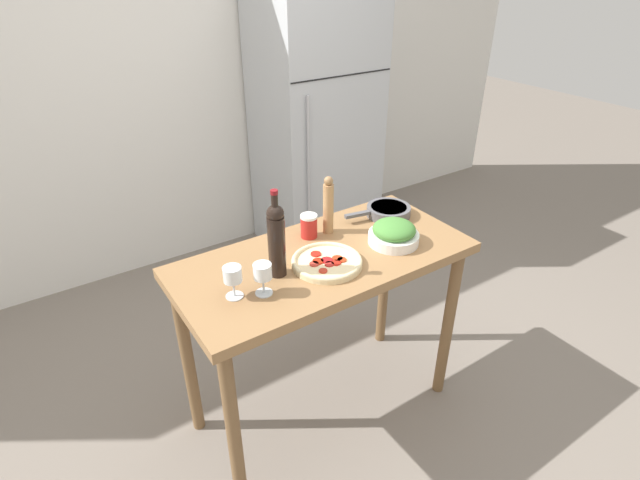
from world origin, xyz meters
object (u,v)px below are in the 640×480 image
(pepper_mill, at_px, (328,206))
(salt_canister, at_px, (309,226))
(refrigerator, at_px, (316,126))
(wine_glass_near, at_px, (263,273))
(salad_bowl, at_px, (394,233))
(homemade_pizza, at_px, (327,262))
(wine_glass_far, at_px, (233,276))
(cast_iron_skillet, at_px, (388,211))
(wine_bottle, at_px, (276,238))

(pepper_mill, bearing_deg, salt_canister, 173.82)
(refrigerator, bearing_deg, wine_glass_near, -128.82)
(salt_canister, bearing_deg, refrigerator, 55.56)
(salad_bowl, bearing_deg, homemade_pizza, 177.71)
(wine_glass_far, relative_size, salad_bowl, 0.58)
(cast_iron_skillet, bearing_deg, wine_glass_far, -168.31)
(homemade_pizza, bearing_deg, pepper_mill, 54.40)
(wine_glass_far, distance_m, salad_bowl, 0.76)
(refrigerator, bearing_deg, salt_canister, -124.44)
(wine_glass_near, bearing_deg, salad_bowl, 1.44)
(wine_glass_near, distance_m, pepper_mill, 0.54)
(wine_bottle, bearing_deg, salt_canister, 34.93)
(wine_glass_near, xyz_separation_m, salad_bowl, (0.65, 0.02, -0.04))
(wine_glass_near, distance_m, cast_iron_skillet, 0.84)
(wine_glass_far, height_order, homemade_pizza, wine_glass_far)
(wine_bottle, bearing_deg, wine_glass_far, -168.96)
(wine_glass_near, distance_m, homemade_pizza, 0.32)
(wine_bottle, relative_size, salt_canister, 3.38)
(refrigerator, relative_size, cast_iron_skillet, 5.52)
(salt_canister, distance_m, cast_iron_skillet, 0.43)
(refrigerator, xyz_separation_m, homemade_pizza, (-0.97, -1.56, 0.00))
(wine_glass_near, distance_m, salad_bowl, 0.66)
(wine_glass_near, xyz_separation_m, wine_glass_far, (-0.10, 0.04, 0.00))
(refrigerator, height_order, pepper_mill, refrigerator)
(refrigerator, distance_m, wine_glass_near, 2.05)
(refrigerator, distance_m, salad_bowl, 1.70)
(wine_bottle, xyz_separation_m, cast_iron_skillet, (0.70, 0.15, -0.14))
(refrigerator, xyz_separation_m, salt_canister, (-0.91, -1.33, 0.04))
(wine_glass_far, bearing_deg, salt_canister, 25.46)
(wine_glass_far, bearing_deg, wine_bottle, 11.04)
(wine_glass_far, distance_m, homemade_pizza, 0.42)
(cast_iron_skillet, bearing_deg, wine_glass_near, -164.02)
(refrigerator, bearing_deg, cast_iron_skillet, -109.28)
(homemade_pizza, bearing_deg, salad_bowl, -2.29)
(wine_glass_far, bearing_deg, pepper_mill, 20.64)
(wine_bottle, relative_size, wine_glass_near, 2.84)
(refrigerator, distance_m, wine_bottle, 1.92)
(wine_glass_far, bearing_deg, cast_iron_skillet, 11.69)
(pepper_mill, bearing_deg, cast_iron_skillet, -4.73)
(salt_canister, relative_size, cast_iron_skillet, 0.32)
(salt_canister, bearing_deg, wine_glass_far, -154.54)
(salad_bowl, relative_size, homemade_pizza, 0.77)
(wine_glass_near, bearing_deg, salt_canister, 35.73)
(salt_canister, bearing_deg, wine_bottle, -145.07)
(wine_bottle, height_order, pepper_mill, wine_bottle)
(refrigerator, bearing_deg, homemade_pizza, -121.94)
(wine_glass_far, relative_size, salt_canister, 1.19)
(salad_bowl, xyz_separation_m, salt_canister, (-0.28, 0.25, 0.01))
(wine_bottle, xyz_separation_m, wine_glass_far, (-0.21, -0.04, -0.07))
(salad_bowl, height_order, salt_canister, salt_canister)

